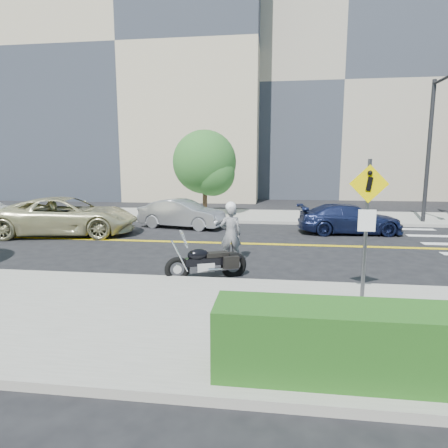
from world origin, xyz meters
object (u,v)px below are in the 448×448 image
Objects in this scene: motorcyclist at (231,233)px; parked_car_blue at (350,219)px; motorcycle at (207,254)px; suv at (67,216)px; pedestrian_sign at (367,217)px; parked_car_silver at (182,214)px.

motorcyclist is 0.43× the size of parked_car_blue.
motorcycle is 9.00m from suv.
suv is at bearing 146.33° from pedestrian_sign.
motorcycle is at bearing 154.87° from pedestrian_sign.
parked_car_blue is (12.29, 1.92, -0.17)m from suv.
suv is 1.42× the size of parked_car_silver.
suv is (-10.79, 7.19, -1.13)m from pedestrian_sign.
suv reaches higher than parked_car_blue.
motorcyclist reaches higher than suv.
parked_car_blue is (1.50, 9.11, -1.31)m from pedestrian_sign.
motorcycle is 9.01m from parked_car_blue.
parked_car_blue is at bearing -91.40° from suv.
pedestrian_sign is at bearing -133.87° from parked_car_silver.
motorcyclist reaches higher than parked_car_silver.
motorcyclist is 1.74m from motorcycle.
parked_car_silver is at bearing 81.06° from parked_car_blue.
motorcycle is 0.36× the size of suv.
motorcycle is at bearing 140.26° from parked_car_blue.
suv is at bearing 120.08° from motorcycle.
motorcyclist reaches higher than motorcycle.
motorcycle is at bearing 61.56° from motorcyclist.
parked_car_silver is at bearing 85.81° from motorcycle.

